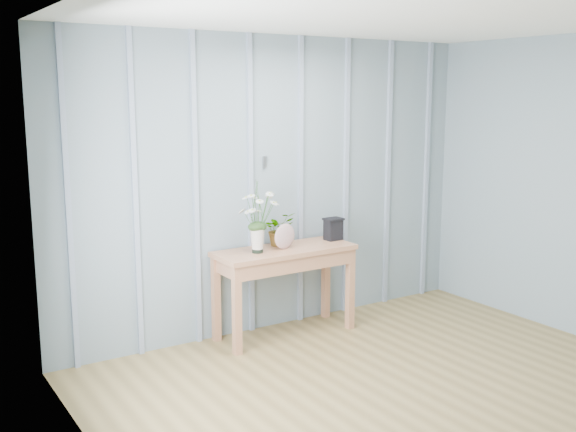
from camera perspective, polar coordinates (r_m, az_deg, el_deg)
ground at (r=4.45m, az=15.01°, el=-17.00°), size 4.50×4.50×0.00m
room_shell at (r=4.62m, az=7.69°, el=9.86°), size 4.00×4.50×2.50m
sideboard at (r=5.63m, az=-0.27°, el=-3.87°), size 1.20×0.45×0.75m
daisy_vase at (r=5.38m, az=-2.62°, el=0.49°), size 0.39×0.30×0.56m
spider_plant at (r=5.67m, az=-0.78°, el=-1.11°), size 0.27×0.24×0.28m
felt_disc_vessel at (r=5.55m, az=-0.28°, el=-1.73°), size 0.22×0.09×0.21m
carved_box at (r=5.91m, az=3.85°, el=-1.09°), size 0.16×0.13×0.19m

